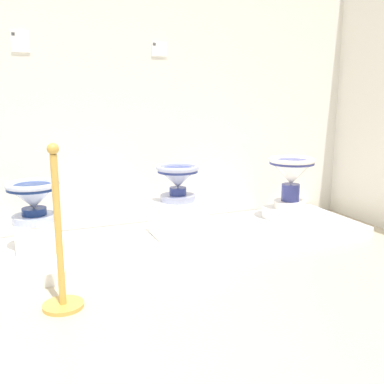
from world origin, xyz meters
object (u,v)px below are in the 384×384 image
plinth_block_central_ornate (178,218)px  antique_toilet_central_ornate (178,178)px  info_placard_first (20,41)px  plinth_block_pale_glazed (36,236)px  info_placard_second (159,49)px  antique_toilet_pale_glazed (33,197)px  antique_toilet_tall_cobalt (291,174)px  plinth_block_tall_cobalt (289,214)px  stanchion_post_near_left (60,258)px

plinth_block_central_ornate → antique_toilet_central_ornate: (-0.00, 0.00, 0.32)m
info_placard_first → plinth_block_pale_glazed: bearing=-91.2°
info_placard_second → antique_toilet_pale_glazed: bearing=-160.6°
antique_toilet_tall_cobalt → info_placard_second: (-1.06, 0.42, 1.05)m
plinth_block_pale_glazed → plinth_block_tall_cobalt: 2.15m
antique_toilet_tall_cobalt → info_placard_second: size_ratio=3.28×
plinth_block_central_ornate → plinth_block_tall_cobalt: (1.08, 0.03, -0.08)m
stanchion_post_near_left → info_placard_first: bearing=93.4°
plinth_block_tall_cobalt → stanchion_post_near_left: stanchion_post_near_left is taller
antique_toilet_tall_cobalt → info_placard_first: bearing=168.9°
antique_toilet_central_ornate → stanchion_post_near_left: bearing=-142.5°
plinth_block_pale_glazed → antique_toilet_tall_cobalt: (2.15, -0.04, 0.31)m
plinth_block_tall_cobalt → info_placard_first: 2.61m
antique_toilet_pale_glazed → antique_toilet_central_ornate: size_ratio=1.11×
antique_toilet_pale_glazed → plinth_block_central_ornate: (1.07, -0.07, -0.25)m
antique_toilet_tall_cobalt → info_placard_first: 2.43m
plinth_block_pale_glazed → info_placard_first: info_placard_first is taller
plinth_block_pale_glazed → antique_toilet_pale_glazed: 0.29m
plinth_block_tall_cobalt → plinth_block_central_ornate: bearing=-178.7°
antique_toilet_central_ornate → antique_toilet_tall_cobalt: 1.08m
info_placard_first → antique_toilet_central_ornate: bearing=-22.7°
antique_toilet_central_ornate → info_placard_second: bearing=88.4°
info_placard_first → plinth_block_tall_cobalt: bearing=-11.1°
plinth_block_central_ornate → stanchion_post_near_left: stanchion_post_near_left is taller
plinth_block_pale_glazed → antique_toilet_central_ornate: (1.07, -0.07, 0.36)m
antique_toilet_tall_cobalt → plinth_block_tall_cobalt: bearing=0.0°
plinth_block_tall_cobalt → info_placard_second: bearing=158.4°
stanchion_post_near_left → info_placard_second: bearing=50.3°
info_placard_first → stanchion_post_near_left: bearing=-86.6°
info_placard_first → info_placard_second: 1.08m
plinth_block_pale_glazed → plinth_block_tall_cobalt: size_ratio=0.80×
plinth_block_pale_glazed → antique_toilet_tall_cobalt: antique_toilet_tall_cobalt is taller
antique_toilet_central_ornate → info_placard_first: size_ratio=2.11×
antique_toilet_pale_glazed → info_placard_first: size_ratio=2.35×
plinth_block_pale_glazed → info_placard_first: bearing=88.8°
plinth_block_central_ornate → antique_toilet_central_ornate: 0.32m
antique_toilet_pale_glazed → info_placard_first: info_placard_first is taller
plinth_block_tall_cobalt → info_placard_first: (-2.14, 0.42, 1.43)m
stanchion_post_near_left → antique_toilet_central_ornate: bearing=37.5°
antique_toilet_tall_cobalt → antique_toilet_pale_glazed: bearing=178.9°
plinth_block_central_ornate → antique_toilet_tall_cobalt: (1.08, 0.03, 0.28)m
antique_toilet_central_ornate → antique_toilet_tall_cobalt: (1.08, 0.03, -0.05)m
plinth_block_pale_glazed → info_placard_second: bearing=19.4°
plinth_block_tall_cobalt → plinth_block_pale_glazed: bearing=178.9°
plinth_block_pale_glazed → antique_toilet_pale_glazed: size_ratio=0.79×
plinth_block_pale_glazed → antique_toilet_pale_glazed: (-0.00, -0.00, 0.29)m
antique_toilet_pale_glazed → info_placard_second: info_placard_second is taller
plinth_block_central_ornate → info_placard_first: 1.77m
plinth_block_central_ornate → info_placard_second: size_ratio=2.90×
antique_toilet_central_ornate → plinth_block_pale_glazed: bearing=176.5°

